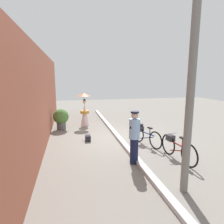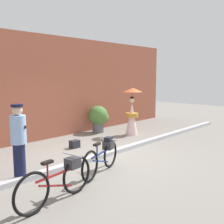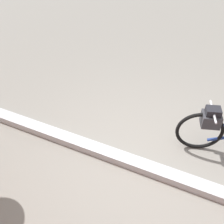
{
  "view_description": "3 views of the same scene",
  "coord_description": "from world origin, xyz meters",
  "px_view_note": "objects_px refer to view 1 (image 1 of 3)",
  "views": [
    {
      "loc": [
        -8.16,
        2.1,
        2.74
      ],
      "look_at": [
        0.27,
        0.22,
        1.17
      ],
      "focal_mm": 31.31,
      "sensor_mm": 36.0,
      "label": 1
    },
    {
      "loc": [
        -5.36,
        -5.24,
        2.3
      ],
      "look_at": [
        0.66,
        0.39,
        1.18
      ],
      "focal_mm": 43.09,
      "sensor_mm": 36.0,
      "label": 2
    },
    {
      "loc": [
        -0.65,
        2.44,
        3.2
      ],
      "look_at": [
        0.33,
        0.33,
        1.21
      ],
      "focal_mm": 44.22,
      "sensor_mm": 36.0,
      "label": 3
    }
  ],
  "objects_px": {
    "person_officer": "(134,136)",
    "backpack_on_pavement": "(88,138)",
    "bicycle_far_side": "(177,147)",
    "utility_pole": "(191,92)",
    "potted_plant_by_door": "(61,118)",
    "person_with_parasol": "(85,110)",
    "bicycle_near_officer": "(145,134)"
  },
  "relations": [
    {
      "from": "bicycle_near_officer",
      "to": "potted_plant_by_door",
      "type": "relative_size",
      "value": 1.53
    },
    {
      "from": "person_officer",
      "to": "backpack_on_pavement",
      "type": "relative_size",
      "value": 5.64
    },
    {
      "from": "potted_plant_by_door",
      "to": "person_with_parasol",
      "type": "bearing_deg",
      "value": -65.38
    },
    {
      "from": "bicycle_near_officer",
      "to": "person_officer",
      "type": "distance_m",
      "value": 1.93
    },
    {
      "from": "bicycle_near_officer",
      "to": "potted_plant_by_door",
      "type": "distance_m",
      "value": 4.63
    },
    {
      "from": "bicycle_far_side",
      "to": "utility_pole",
      "type": "xyz_separation_m",
      "value": [
        -1.72,
        0.81,
        1.97
      ]
    },
    {
      "from": "person_officer",
      "to": "utility_pole",
      "type": "distance_m",
      "value": 2.39
    },
    {
      "from": "bicycle_far_side",
      "to": "person_officer",
      "type": "xyz_separation_m",
      "value": [
        0.02,
        1.49,
        0.48
      ]
    },
    {
      "from": "person_officer",
      "to": "backpack_on_pavement",
      "type": "distance_m",
      "value": 2.91
    },
    {
      "from": "person_officer",
      "to": "potted_plant_by_door",
      "type": "height_order",
      "value": "person_officer"
    },
    {
      "from": "person_with_parasol",
      "to": "person_officer",
      "type": "bearing_deg",
      "value": -168.14
    },
    {
      "from": "backpack_on_pavement",
      "to": "potted_plant_by_door",
      "type": "bearing_deg",
      "value": 27.88
    },
    {
      "from": "bicycle_far_side",
      "to": "potted_plant_by_door",
      "type": "distance_m",
      "value": 6.13
    },
    {
      "from": "person_officer",
      "to": "potted_plant_by_door",
      "type": "relative_size",
      "value": 1.55
    },
    {
      "from": "person_with_parasol",
      "to": "utility_pole",
      "type": "height_order",
      "value": "utility_pole"
    },
    {
      "from": "backpack_on_pavement",
      "to": "utility_pole",
      "type": "bearing_deg",
      "value": -156.13
    },
    {
      "from": "bicycle_near_officer",
      "to": "bicycle_far_side",
      "type": "bearing_deg",
      "value": -163.39
    },
    {
      "from": "potted_plant_by_door",
      "to": "person_officer",
      "type": "bearing_deg",
      "value": -153.31
    },
    {
      "from": "utility_pole",
      "to": "bicycle_near_officer",
      "type": "bearing_deg",
      "value": -5.74
    },
    {
      "from": "bicycle_far_side",
      "to": "backpack_on_pavement",
      "type": "bearing_deg",
      "value": 46.63
    },
    {
      "from": "person_officer",
      "to": "utility_pole",
      "type": "relative_size",
      "value": 0.35
    },
    {
      "from": "bicycle_far_side",
      "to": "utility_pole",
      "type": "relative_size",
      "value": 0.38
    },
    {
      "from": "bicycle_near_officer",
      "to": "person_with_parasol",
      "type": "xyz_separation_m",
      "value": [
        3.73,
        2.12,
        0.47
      ]
    },
    {
      "from": "bicycle_near_officer",
      "to": "utility_pole",
      "type": "distance_m",
      "value": 3.87
    },
    {
      "from": "person_officer",
      "to": "bicycle_far_side",
      "type": "bearing_deg",
      "value": -90.86
    },
    {
      "from": "utility_pole",
      "to": "person_with_parasol",
      "type": "bearing_deg",
      "value": 14.25
    },
    {
      "from": "person_with_parasol",
      "to": "utility_pole",
      "type": "relative_size",
      "value": 0.38
    },
    {
      "from": "bicycle_far_side",
      "to": "person_officer",
      "type": "relative_size",
      "value": 1.07
    },
    {
      "from": "bicycle_far_side",
      "to": "person_with_parasol",
      "type": "xyz_separation_m",
      "value": [
        5.33,
        2.6,
        0.47
      ]
    },
    {
      "from": "bicycle_near_officer",
      "to": "backpack_on_pavement",
      "type": "distance_m",
      "value": 2.43
    },
    {
      "from": "person_officer",
      "to": "bicycle_near_officer",
      "type": "bearing_deg",
      "value": -32.6
    },
    {
      "from": "person_with_parasol",
      "to": "backpack_on_pavement",
      "type": "distance_m",
      "value": 2.89
    }
  ]
}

